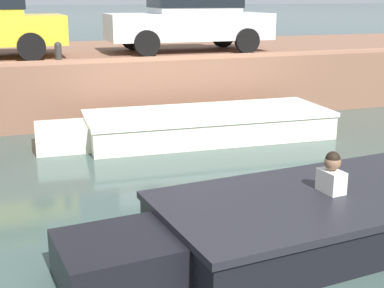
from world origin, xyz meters
name	(u,v)px	position (x,y,z in m)	size (l,w,h in m)	color
ground_plane	(190,205)	(0.00, 4.74, 0.00)	(400.00, 400.00, 0.00)	#384C47
far_quay_wall	(95,76)	(0.00, 12.47, 0.69)	(60.00, 6.00, 1.39)	brown
far_wall_coping	(116,60)	(0.00, 9.59, 1.43)	(60.00, 0.24, 0.08)	#9F6C52
boat_moored_central_cream	(197,125)	(1.27, 8.04, 0.27)	(5.78, 2.00, 0.53)	silver
motorboat_passing	(367,206)	(1.78, 3.37, 0.27)	(7.03, 2.50, 1.03)	black
car_centre_white	(190,17)	(2.25, 11.30, 2.23)	(4.08, 1.97, 1.54)	white
mooring_bollard_mid	(58,52)	(-1.16, 9.72, 1.62)	(0.15, 0.15, 0.44)	#2D2B28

